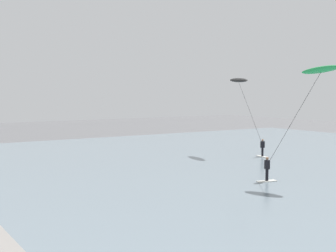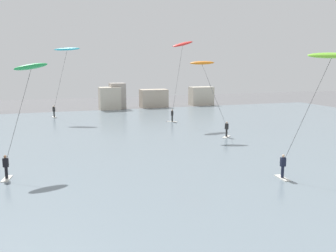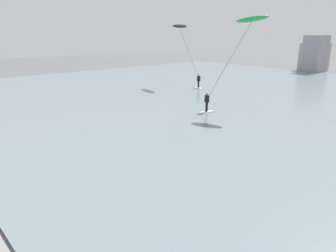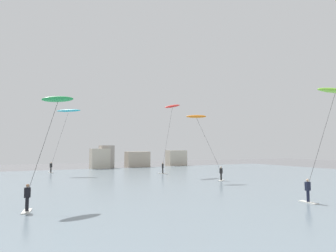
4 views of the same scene
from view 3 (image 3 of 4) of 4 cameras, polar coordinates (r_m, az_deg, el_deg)
name	(u,v)px [view 3 (image 3 of 4)]	position (r m, az deg, el deg)	size (l,w,h in m)	color
kitesurfer_green	(245,32)	(26.87, 13.70, 16.08)	(3.51, 4.53, 7.84)	silver
kitesurfer_black	(181,31)	(39.66, 2.42, 16.58)	(5.59, 1.86, 7.44)	silver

